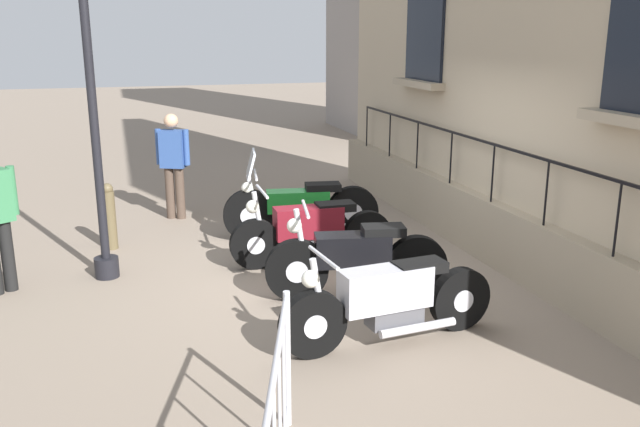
% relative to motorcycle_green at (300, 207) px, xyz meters
% --- Properties ---
extents(ground_plane, '(60.00, 60.00, 0.00)m').
position_rel_motorcycle_green_xyz_m(ground_plane, '(-0.10, 1.64, -0.44)').
color(ground_plane, gray).
extents(motorcycle_green, '(2.16, 0.73, 1.25)m').
position_rel_motorcycle_green_xyz_m(motorcycle_green, '(0.00, 0.00, 0.00)').
color(motorcycle_green, black).
rests_on(motorcycle_green, ground_plane).
extents(motorcycle_maroon, '(2.06, 0.66, 0.98)m').
position_rel_motorcycle_green_xyz_m(motorcycle_maroon, '(0.14, 1.06, -0.02)').
color(motorcycle_maroon, black).
rests_on(motorcycle_maroon, ground_plane).
extents(motorcycle_black, '(1.97, 0.74, 1.03)m').
position_rel_motorcycle_green_xyz_m(motorcycle_black, '(-0.01, 2.27, -0.01)').
color(motorcycle_black, black).
rests_on(motorcycle_black, ground_plane).
extents(motorcycle_silver, '(2.15, 0.63, 0.94)m').
position_rel_motorcycle_green_xyz_m(motorcycle_silver, '(0.07, 3.39, -0.02)').
color(motorcycle_silver, black).
rests_on(motorcycle_silver, ground_plane).
extents(bollard, '(0.17, 0.17, 0.89)m').
position_rel_motorcycle_green_xyz_m(bollard, '(2.53, -0.28, 0.00)').
color(bollard, brown).
rests_on(bollard, ground_plane).
extents(pedestrian_standing, '(0.49, 0.35, 1.62)m').
position_rel_motorcycle_green_xyz_m(pedestrian_standing, '(1.57, -1.57, 0.46)').
color(pedestrian_standing, '#47382D').
rests_on(pedestrian_standing, ground_plane).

